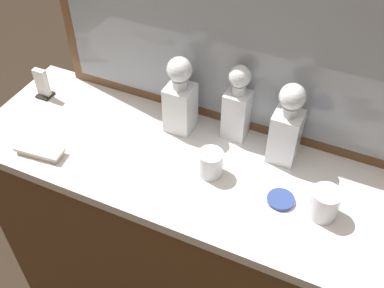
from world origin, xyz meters
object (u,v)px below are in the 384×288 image
Objects in this scene: porcelain_dish at (281,200)px; crystal_decanter_far_right at (286,130)px; silver_brush_rear at (40,151)px; crystal_decanter_rear at (180,102)px; napkin_holder at (43,85)px; crystal_tumbler_far_right at (211,164)px; crystal_decanter_center at (237,109)px; crystal_tumbler_right at (324,204)px.

crystal_decanter_far_right is at bearing 106.17° from porcelain_dish.
porcelain_dish is at bearing 10.04° from silver_brush_rear.
crystal_decanter_far_right is at bearing 0.97° from crystal_decanter_rear.
crystal_decanter_rear is 0.43m from porcelain_dish.
crystal_tumbler_far_right is at bearing -8.07° from napkin_holder.
porcelain_dish is (0.73, 0.13, -0.01)m from silver_brush_rear.
crystal_decanter_rear is 0.18m from crystal_decanter_center.
silver_brush_rear is (-0.51, -0.15, -0.02)m from crystal_tumbler_far_right.
crystal_tumbler_right is (0.34, -0.01, 0.00)m from crystal_tumbler_far_right.
silver_brush_rear is at bearing -169.96° from porcelain_dish.
crystal_decanter_center is (0.17, 0.05, -0.00)m from crystal_decanter_rear.
crystal_decanter_rear is 2.42× the size of napkin_holder.
crystal_tumbler_far_right is (0.17, -0.15, -0.07)m from crystal_decanter_rear.
crystal_decanter_far_right is at bearing 3.80° from napkin_holder.
crystal_tumbler_far_right reaches higher than silver_brush_rear.
crystal_decanter_far_right is at bearing 23.67° from silver_brush_rear.
crystal_tumbler_right is 0.85m from silver_brush_rear.
crystal_tumbler_right is at bearing -2.23° from crystal_tumbler_far_right.
crystal_decanter_far_right reaches higher than crystal_tumbler_right.
napkin_holder reaches higher than crystal_tumbler_far_right.
silver_brush_rear is 0.74m from porcelain_dish.
crystal_decanter_center is at bearing 14.63° from crystal_decanter_rear.
crystal_tumbler_far_right is 0.53m from silver_brush_rear.
silver_brush_rear is at bearing -171.04° from crystal_tumbler_right.
napkin_holder is at bearing 173.86° from crystal_tumbler_right.
crystal_decanter_center is at bearing 8.00° from napkin_holder.
crystal_decanter_rear is at bearing 157.23° from porcelain_dish.
crystal_decanter_far_right is at bearing 134.62° from crystal_tumbler_right.
crystal_tumbler_far_right is at bearing -91.64° from crystal_decanter_center.
crystal_decanter_center is at bearing 148.21° from crystal_tumbler_right.
napkin_holder is (-0.67, 0.10, 0.01)m from crystal_tumbler_far_right.
napkin_holder is at bearing 172.84° from porcelain_dish.
porcelain_dish is (0.22, -0.02, -0.03)m from crystal_tumbler_far_right.
crystal_decanter_far_right is 3.04× the size of crystal_tumbler_right.
crystal_decanter_center reaches higher than silver_brush_rear.
crystal_decanter_rear reaches higher than porcelain_dish.
crystal_decanter_far_right is 0.75m from silver_brush_rear.
crystal_decanter_rear is 0.98× the size of crystal_decanter_far_right.
crystal_decanter_rear reaches higher than crystal_tumbler_right.
crystal_decanter_center is at bearing 88.36° from crystal_tumbler_far_right.
crystal_decanter_center is 0.62m from silver_brush_rear.
crystal_decanter_far_right is 3.34× the size of crystal_tumbler_far_right.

